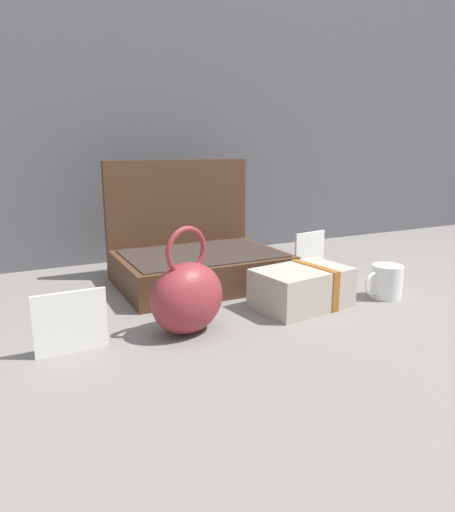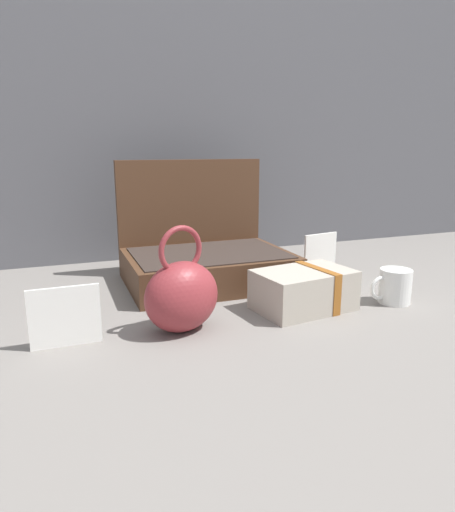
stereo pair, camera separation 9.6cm
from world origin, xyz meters
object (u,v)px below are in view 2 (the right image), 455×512
at_px(coffee_mug, 394,286).
at_px(info_card_left, 65,317).
at_px(teal_pouch_handbag, 182,295).
at_px(cream_toiletry_bag, 305,290).
at_px(open_suitcase, 204,255).
at_px(poster_card_right, 320,257).

bearing_deg(coffee_mug, info_card_left, 178.47).
distance_m(teal_pouch_handbag, cream_toiletry_bag, 0.30).
bearing_deg(cream_toiletry_bag, info_card_left, -177.90).
distance_m(open_suitcase, teal_pouch_handbag, 0.36).
xyz_separation_m(coffee_mug, poster_card_right, (-0.06, 0.24, 0.02)).
distance_m(open_suitcase, coffee_mug, 0.50).
distance_m(cream_toiletry_bag, coffee_mug, 0.22).
relative_size(cream_toiletry_bag, poster_card_right, 1.78).
relative_size(open_suitcase, teal_pouch_handbag, 1.98).
height_order(coffee_mug, poster_card_right, poster_card_right).
xyz_separation_m(open_suitcase, poster_card_right, (0.30, -0.10, -0.01)).
bearing_deg(cream_toiletry_bag, open_suitcase, 115.42).
relative_size(teal_pouch_handbag, cream_toiletry_bag, 0.93).
xyz_separation_m(teal_pouch_handbag, cream_toiletry_bag, (0.30, 0.02, -0.03)).
distance_m(cream_toiletry_bag, poster_card_right, 0.26).
xyz_separation_m(open_suitcase, info_card_left, (-0.37, -0.32, -0.01)).
xyz_separation_m(teal_pouch_handbag, info_card_left, (-0.22, 0.01, -0.02)).
bearing_deg(info_card_left, open_suitcase, 39.88).
xyz_separation_m(open_suitcase, cream_toiletry_bag, (0.14, -0.30, -0.03)).
bearing_deg(open_suitcase, coffee_mug, -43.05).
height_order(teal_pouch_handbag, coffee_mug, teal_pouch_handbag).
bearing_deg(open_suitcase, poster_card_right, -18.81).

